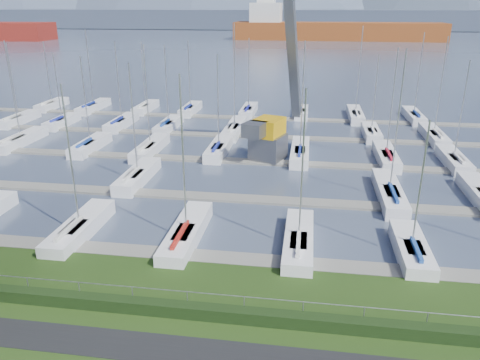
# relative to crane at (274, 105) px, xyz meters

# --- Properties ---
(path) EXTENTS (160.00, 2.00, 0.04)m
(path) POSITION_rel_crane_xyz_m (-1.20, -31.27, -5.32)
(path) COLOR black
(path) RESTS_ON grass
(water) EXTENTS (800.00, 540.00, 0.20)m
(water) POSITION_rel_crane_xyz_m (-1.20, 231.73, -5.73)
(water) COLOR #454F65
(hedge) EXTENTS (80.00, 0.70, 0.70)m
(hedge) POSITION_rel_crane_xyz_m (-1.20, -28.67, -4.98)
(hedge) COLOR black
(hedge) RESTS_ON grass
(fence) EXTENTS (80.00, 0.04, 0.04)m
(fence) POSITION_rel_crane_xyz_m (-1.20, -28.27, -4.13)
(fence) COLOR gray
(fence) RESTS_ON grass
(foothill) EXTENTS (900.00, 80.00, 12.00)m
(foothill) POSITION_rel_crane_xyz_m (-1.20, 301.73, 0.67)
(foothill) COLOR #3F495D
(foothill) RESTS_ON water
(docks) EXTENTS (90.00, 41.60, 0.25)m
(docks) POSITION_rel_crane_xyz_m (-1.20, -2.27, -5.55)
(docks) COLOR gray
(docks) RESTS_ON water
(crane) EXTENTS (5.66, 13.48, 22.35)m
(crane) POSITION_rel_crane_xyz_m (0.00, 0.00, 0.00)
(crane) COLOR #5B5C63
(crane) RESTS_ON water
(cargo_ship_mid) EXTENTS (95.88, 19.90, 21.50)m
(cargo_ship_mid) POSITION_rel_crane_xyz_m (10.50, 183.20, -1.75)
(cargo_ship_mid) COLOR brown
(cargo_ship_mid) RESTS_ON water
(sailboat_fleet) EXTENTS (76.12, 49.47, 13.66)m
(sailboat_fleet) POSITION_rel_crane_xyz_m (-2.85, 1.24, 0.09)
(sailboat_fleet) COLOR white
(sailboat_fleet) RESTS_ON water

